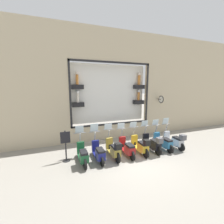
# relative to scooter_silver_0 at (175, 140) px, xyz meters

# --- Properties ---
(ground_plane) EXTENTS (120.00, 120.00, 0.00)m
(ground_plane) POSITION_rel_scooter_silver_0_xyz_m (-0.61, 2.89, -0.46)
(ground_plane) COLOR gray
(building_facade) EXTENTS (1.19, 36.00, 7.16)m
(building_facade) POSITION_rel_scooter_silver_0_xyz_m (2.99, 2.89, 3.16)
(building_facade) COLOR tan
(building_facade) RESTS_ON ground_plane
(scooter_silver_0) EXTENTS (1.79, 0.61, 1.63)m
(scooter_silver_0) POSITION_rel_scooter_silver_0_xyz_m (0.00, 0.00, 0.00)
(scooter_silver_0) COLOR black
(scooter_silver_0) RESTS_ON ground_plane
(scooter_teal_1) EXTENTS (1.80, 0.61, 1.58)m
(scooter_teal_1) POSITION_rel_scooter_silver_0_xyz_m (0.06, 0.77, -0.04)
(scooter_teal_1) COLOR black
(scooter_teal_1) RESTS_ON ground_plane
(scooter_black_2) EXTENTS (1.80, 0.60, 1.58)m
(scooter_black_2) POSITION_rel_scooter_silver_0_xyz_m (0.01, 1.53, 0.01)
(scooter_black_2) COLOR black
(scooter_black_2) RESTS_ON ground_plane
(scooter_yellow_3) EXTENTS (1.80, 0.60, 1.56)m
(scooter_yellow_3) POSITION_rel_scooter_silver_0_xyz_m (0.00, 2.30, 0.00)
(scooter_yellow_3) COLOR black
(scooter_yellow_3) RESTS_ON ground_plane
(scooter_red_4) EXTENTS (1.80, 0.61, 1.56)m
(scooter_red_4) POSITION_rel_scooter_silver_0_xyz_m (0.06, 3.07, -0.04)
(scooter_red_4) COLOR black
(scooter_red_4) RESTS_ON ground_plane
(scooter_olive_5) EXTENTS (1.81, 0.60, 1.59)m
(scooter_olive_5) POSITION_rel_scooter_silver_0_xyz_m (0.01, 3.83, 0.02)
(scooter_olive_5) COLOR black
(scooter_olive_5) RESTS_ON ground_plane
(scooter_navy_6) EXTENTS (1.79, 0.61, 1.66)m
(scooter_navy_6) POSITION_rel_scooter_silver_0_xyz_m (0.06, 4.60, -0.04)
(scooter_navy_6) COLOR black
(scooter_navy_6) RESTS_ON ground_plane
(scooter_green_7) EXTENTS (1.80, 0.61, 1.61)m
(scooter_green_7) POSITION_rel_scooter_silver_0_xyz_m (0.07, 5.37, -0.03)
(scooter_green_7) COLOR black
(scooter_green_7) RESTS_ON ground_plane
(shop_sign_post) EXTENTS (0.36, 0.45, 1.52)m
(shop_sign_post) POSITION_rel_scooter_silver_0_xyz_m (0.58, 6.09, 0.35)
(shop_sign_post) COLOR #232326
(shop_sign_post) RESTS_ON ground_plane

